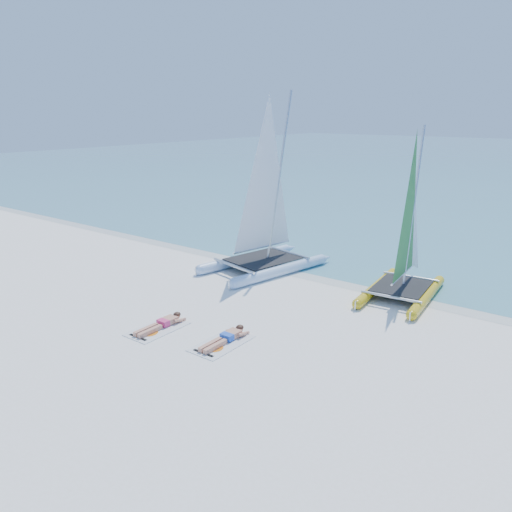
{
  "coord_description": "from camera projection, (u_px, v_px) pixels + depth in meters",
  "views": [
    {
      "loc": [
        8.21,
        -10.86,
        6.23
      ],
      "look_at": [
        -0.85,
        1.2,
        1.84
      ],
      "focal_mm": 35.0,
      "sensor_mm": 36.0,
      "label": 1
    }
  ],
  "objects": [
    {
      "name": "wet_sand_strip",
      "position": [
        341.0,
        281.0,
        19.03
      ],
      "size": [
        140.0,
        1.4,
        0.01
      ],
      "primitive_type": "cube",
      "color": "silver",
      "rests_on": "ground"
    },
    {
      "name": "sunbather_b",
      "position": [
        226.0,
        337.0,
        14.01
      ],
      "size": [
        0.37,
        1.73,
        0.26
      ],
      "color": "tan",
      "rests_on": "towel_b"
    },
    {
      "name": "sunbather_a",
      "position": [
        162.0,
        323.0,
        14.94
      ],
      "size": [
        0.37,
        1.73,
        0.26
      ],
      "color": "tan",
      "rests_on": "towel_a"
    },
    {
      "name": "catamaran_yellow",
      "position": [
        409.0,
        241.0,
        17.32
      ],
      "size": [
        2.5,
        4.79,
        5.99
      ],
      "rotation": [
        0.0,
        0.0,
        0.09
      ],
      "color": "gold",
      "rests_on": "ground"
    },
    {
      "name": "catamaran_blue",
      "position": [
        265.0,
        217.0,
        19.9
      ],
      "size": [
        3.62,
        5.75,
        7.28
      ],
      "rotation": [
        0.0,
        0.0,
        -0.21
      ],
      "color": "#C0E1FC",
      "rests_on": "ground"
    },
    {
      "name": "towel_b",
      "position": [
        222.0,
        343.0,
        13.89
      ],
      "size": [
        1.0,
        1.85,
        0.02
      ],
      "primitive_type": "cube",
      "color": "white",
      "rests_on": "ground"
    },
    {
      "name": "towel_a",
      "position": [
        158.0,
        329.0,
        14.82
      ],
      "size": [
        1.0,
        1.85,
        0.02
      ],
      "primitive_type": "cube",
      "color": "white",
      "rests_on": "ground"
    },
    {
      "name": "ground",
      "position": [
        255.0,
        329.0,
        14.81
      ],
      "size": [
        140.0,
        140.0,
        0.0
      ],
      "primitive_type": "plane",
      "color": "white",
      "rests_on": "ground"
    }
  ]
}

